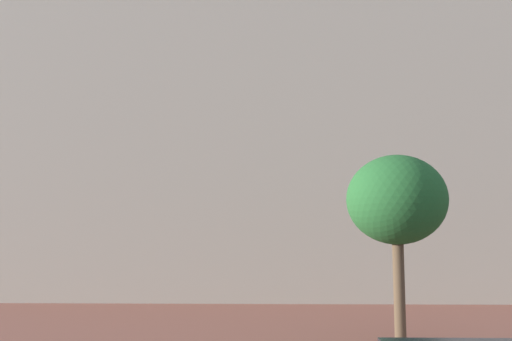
# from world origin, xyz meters

# --- Properties ---
(landmark_building) EXTENTS (29.53, 11.91, 36.83)m
(landmark_building) POSITION_xyz_m (-1.01, 28.90, 10.87)
(landmark_building) COLOR #B2A893
(landmark_building) RESTS_ON ground_plane
(tree_curb_far) EXTENTS (2.82, 2.82, 5.22)m
(tree_curb_far) POSITION_xyz_m (3.72, 14.53, 3.92)
(tree_curb_far) COLOR brown
(tree_curb_far) RESTS_ON ground_plane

